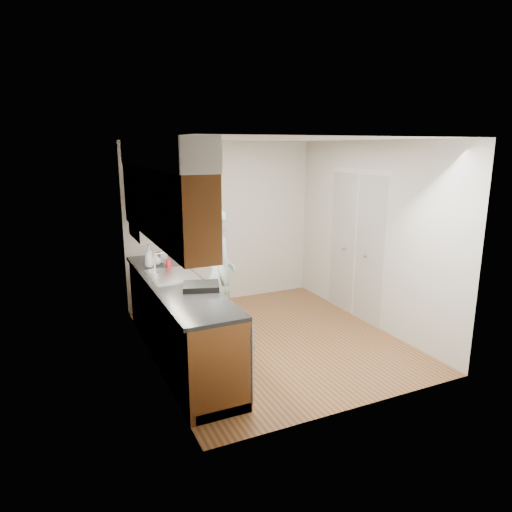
{
  "coord_description": "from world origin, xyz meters",
  "views": [
    {
      "loc": [
        -2.47,
        -4.86,
        2.41
      ],
      "look_at": [
        -0.1,
        0.25,
        1.06
      ],
      "focal_mm": 32.0,
      "sensor_mm": 36.0,
      "label": 1
    }
  ],
  "objects_px": {
    "soap_bottle_c": "(156,259)",
    "soap_bottle_a": "(149,256)",
    "person": "(219,268)",
    "soap_bottle_b": "(164,256)",
    "soda_can": "(169,264)",
    "steel_can": "(166,262)",
    "dish_rack": "(201,286)"
  },
  "relations": [
    {
      "from": "soap_bottle_c",
      "to": "soap_bottle_a",
      "type": "bearing_deg",
      "value": -150.7
    },
    {
      "from": "soap_bottle_a",
      "to": "person",
      "type": "bearing_deg",
      "value": -36.45
    },
    {
      "from": "soap_bottle_b",
      "to": "soda_can",
      "type": "height_order",
      "value": "soap_bottle_b"
    },
    {
      "from": "soap_bottle_a",
      "to": "steel_can",
      "type": "bearing_deg",
      "value": -27.96
    },
    {
      "from": "soap_bottle_b",
      "to": "dish_rack",
      "type": "bearing_deg",
      "value": -86.68
    },
    {
      "from": "soap_bottle_b",
      "to": "steel_can",
      "type": "xyz_separation_m",
      "value": [
        -0.03,
        -0.25,
        -0.03
      ]
    },
    {
      "from": "dish_rack",
      "to": "soda_can",
      "type": "bearing_deg",
      "value": 113.56
    },
    {
      "from": "soda_can",
      "to": "dish_rack",
      "type": "bearing_deg",
      "value": -83.88
    },
    {
      "from": "soap_bottle_a",
      "to": "soda_can",
      "type": "height_order",
      "value": "soap_bottle_a"
    },
    {
      "from": "soap_bottle_a",
      "to": "steel_can",
      "type": "xyz_separation_m",
      "value": [
        0.19,
        -0.1,
        -0.09
      ]
    },
    {
      "from": "soap_bottle_c",
      "to": "soap_bottle_b",
      "type": "bearing_deg",
      "value": 36.77
    },
    {
      "from": "soap_bottle_b",
      "to": "dish_rack",
      "type": "height_order",
      "value": "soap_bottle_b"
    },
    {
      "from": "soda_can",
      "to": "soap_bottle_a",
      "type": "bearing_deg",
      "value": 135.3
    },
    {
      "from": "soap_bottle_a",
      "to": "soap_bottle_b",
      "type": "bearing_deg",
      "value": 33.63
    },
    {
      "from": "dish_rack",
      "to": "soap_bottle_c",
      "type": "bearing_deg",
      "value": 116.94
    },
    {
      "from": "soap_bottle_b",
      "to": "soap_bottle_a",
      "type": "bearing_deg",
      "value": -146.37
    },
    {
      "from": "person",
      "to": "soap_bottle_c",
      "type": "height_order",
      "value": "person"
    },
    {
      "from": "soda_can",
      "to": "steel_can",
      "type": "height_order",
      "value": "soda_can"
    },
    {
      "from": "soap_bottle_a",
      "to": "steel_can",
      "type": "height_order",
      "value": "soap_bottle_a"
    },
    {
      "from": "soda_can",
      "to": "dish_rack",
      "type": "height_order",
      "value": "soda_can"
    },
    {
      "from": "soap_bottle_b",
      "to": "soap_bottle_c",
      "type": "xyz_separation_m",
      "value": [
        -0.13,
        -0.1,
        -0.01
      ]
    },
    {
      "from": "person",
      "to": "soda_can",
      "type": "relative_size",
      "value": 15.4
    },
    {
      "from": "soap_bottle_b",
      "to": "steel_can",
      "type": "height_order",
      "value": "soap_bottle_b"
    },
    {
      "from": "person",
      "to": "soap_bottle_b",
      "type": "height_order",
      "value": "person"
    },
    {
      "from": "dish_rack",
      "to": "soap_bottle_a",
      "type": "bearing_deg",
      "value": 122.13
    },
    {
      "from": "person",
      "to": "dish_rack",
      "type": "bearing_deg",
      "value": 159.47
    },
    {
      "from": "soap_bottle_a",
      "to": "soap_bottle_b",
      "type": "xyz_separation_m",
      "value": [
        0.23,
        0.15,
        -0.06
      ]
    },
    {
      "from": "soda_can",
      "to": "steel_can",
      "type": "bearing_deg",
      "value": 94.2
    },
    {
      "from": "soap_bottle_b",
      "to": "dish_rack",
      "type": "relative_size",
      "value": 0.48
    },
    {
      "from": "steel_can",
      "to": "soap_bottle_a",
      "type": "bearing_deg",
      "value": 152.04
    },
    {
      "from": "soap_bottle_b",
      "to": "steel_can",
      "type": "distance_m",
      "value": 0.26
    },
    {
      "from": "soap_bottle_b",
      "to": "soda_can",
      "type": "relative_size",
      "value": 1.44
    }
  ]
}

